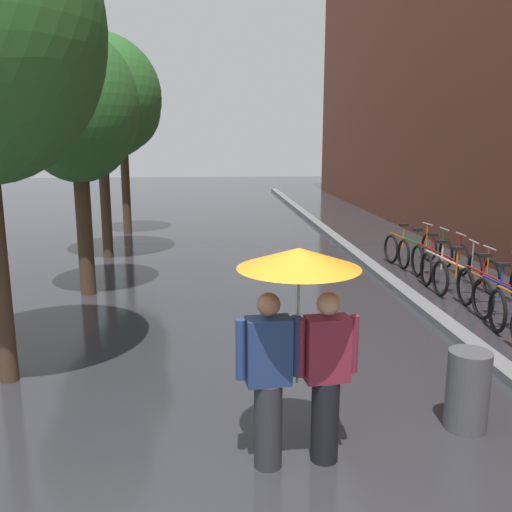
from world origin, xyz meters
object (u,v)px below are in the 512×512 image
object	(u,v)px
street_tree_3	(122,109)
street_tree_2	(100,98)
parked_bicycle_7	(425,253)
couple_under_umbrella	(298,324)
parked_bicycle_8	(410,247)
parked_bicycle_6	(440,259)
parked_bicycle_3	(493,285)
parked_bicycle_2	(511,296)
street_tree_1	(77,109)
litter_bin	(468,390)
parked_bicycle_4	(466,276)
parked_bicycle_5	(451,268)

from	to	relation	value
street_tree_3	street_tree_2	bearing A→B (deg)	-89.82
parked_bicycle_7	couple_under_umbrella	distance (m)	8.70
parked_bicycle_8	couple_under_umbrella	distance (m)	9.30
parked_bicycle_6	couple_under_umbrella	distance (m)	8.13
parked_bicycle_3	parked_bicycle_2	bearing A→B (deg)	-94.67
parked_bicycle_3	street_tree_1	bearing A→B (deg)	169.68
parked_bicycle_6	parked_bicycle_7	bearing A→B (deg)	95.40
couple_under_umbrella	litter_bin	distance (m)	2.14
street_tree_2	litter_bin	distance (m)	11.01
litter_bin	parked_bicycle_8	bearing A→B (deg)	73.84
parked_bicycle_3	parked_bicycle_7	size ratio (longest dim) A/B	1.00
parked_bicycle_8	parked_bicycle_3	bearing A→B (deg)	-86.59
parked_bicycle_8	parked_bicycle_4	bearing A→B (deg)	-89.71
street_tree_1	litter_bin	xyz separation A→B (m)	(5.03, -5.55, -3.09)
parked_bicycle_6	parked_bicycle_7	xyz separation A→B (m)	(-0.07, 0.71, 0.00)
parked_bicycle_3	parked_bicycle_7	bearing A→B (deg)	92.63
parked_bicycle_4	street_tree_3	bearing A→B (deg)	134.00
street_tree_1	parked_bicycle_7	world-z (taller)	street_tree_1
parked_bicycle_2	parked_bicycle_5	bearing A→B (deg)	93.49
parked_bicycle_7	street_tree_2	bearing A→B (deg)	165.69
street_tree_1	street_tree_2	world-z (taller)	street_tree_2
street_tree_1	parked_bicycle_8	world-z (taller)	street_tree_1
parked_bicycle_6	couple_under_umbrella	bearing A→B (deg)	-122.05
parked_bicycle_7	litter_bin	size ratio (longest dim) A/B	1.28
parked_bicycle_7	street_tree_3	bearing A→B (deg)	143.81
parked_bicycle_2	parked_bicycle_4	size ratio (longest dim) A/B	1.01
parked_bicycle_5	litter_bin	distance (m)	5.99
parked_bicycle_3	parked_bicycle_5	xyz separation A→B (m)	(-0.19, 1.35, 0.00)
parked_bicycle_6	parked_bicycle_7	world-z (taller)	same
parked_bicycle_2	litter_bin	distance (m)	4.21
parked_bicycle_8	street_tree_2	bearing A→B (deg)	170.77
street_tree_3	litter_bin	xyz separation A→B (m)	(5.25, -12.64, -3.43)
couple_under_umbrella	parked_bicycle_3	bearing A→B (deg)	46.96
parked_bicycle_7	litter_bin	bearing A→B (deg)	-108.30
parked_bicycle_3	parked_bicycle_4	world-z (taller)	same
parked_bicycle_8	parked_bicycle_5	bearing A→B (deg)	-89.28
street_tree_1	parked_bicycle_4	size ratio (longest dim) A/B	4.52
parked_bicycle_4	parked_bicycle_5	bearing A→B (deg)	88.88
parked_bicycle_5	parked_bicycle_7	bearing A→B (deg)	87.99
parked_bicycle_4	couple_under_umbrella	bearing A→B (deg)	-127.97
street_tree_3	parked_bicycle_8	distance (m)	9.59
street_tree_2	parked_bicycle_2	distance (m)	10.11
couple_under_umbrella	litter_bin	size ratio (longest dim) A/B	2.42
parked_bicycle_4	parked_bicycle_7	size ratio (longest dim) A/B	1.00
street_tree_3	parked_bicycle_6	world-z (taller)	street_tree_3
couple_under_umbrella	litter_bin	bearing A→B (deg)	14.03
parked_bicycle_2	parked_bicycle_8	bearing A→B (deg)	92.05
street_tree_3	parked_bicycle_7	world-z (taller)	street_tree_3
parked_bicycle_3	litter_bin	size ratio (longest dim) A/B	1.29
parked_bicycle_6	street_tree_2	bearing A→B (deg)	160.93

